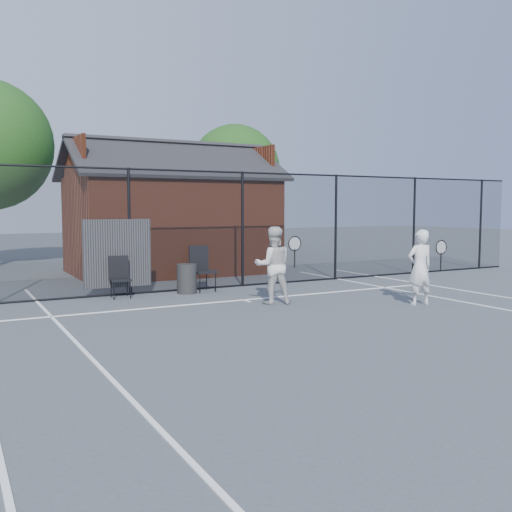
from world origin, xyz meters
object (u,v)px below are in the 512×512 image
clubhouse (171,222)px  player_front (420,267)px  chair_right (203,270)px  chair_left (120,278)px  player_back (273,265)px  waste_bin (187,279)px

clubhouse → player_front: (2.51, -8.35, -0.80)m
clubhouse → chair_right: size_ratio=5.90×
player_front → chair_right: (-3.30, 3.95, -0.26)m
clubhouse → chair_right: clubhouse is taller
player_front → chair_left: (-5.35, 3.95, -0.34)m
player_front → chair_left: 6.66m
player_front → player_back: player_back is taller
waste_bin → chair_left: bearing=178.8°
clubhouse → player_front: clubhouse is taller
clubhouse → waste_bin: clubhouse is taller
clubhouse → player_back: bearing=-91.3°
player_front → chair_left: size_ratio=1.72×
player_back → waste_bin: player_back is taller
clubhouse → waste_bin: size_ratio=9.15×
player_back → chair_right: player_back is taller
player_back → chair_right: (-0.64, 2.32, -0.28)m
player_back → chair_left: 3.57m
clubhouse → player_back: clubhouse is taller
chair_right → waste_bin: (-0.44, -0.03, -0.20)m
player_back → waste_bin: 2.57m
chair_left → waste_bin: (1.61, -0.03, -0.11)m
chair_right → waste_bin: chair_right is taller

